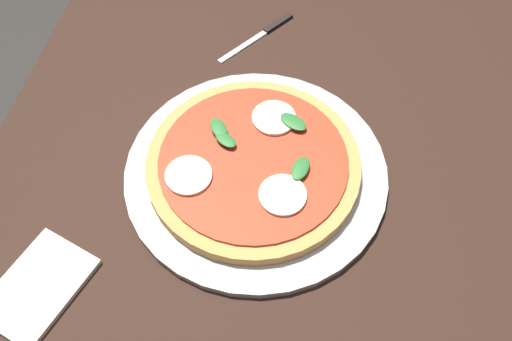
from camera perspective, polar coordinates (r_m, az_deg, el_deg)
The scene contains 5 objects.
dining_table at distance 0.81m, azimuth 2.59°, elevation -9.19°, with size 1.59×0.87×0.72m.
serving_tray at distance 0.76m, azimuth 0.00°, elevation -0.17°, with size 0.36×0.36×0.01m, color #B2B2B7.
pizza at distance 0.75m, azimuth -0.29°, elevation 0.68°, with size 0.29×0.29×0.03m.
napkin at distance 0.74m, azimuth -21.38°, elevation -11.04°, with size 0.13×0.09×0.01m, color white.
knife at distance 0.95m, azimuth 0.98°, elevation 14.05°, with size 0.13×0.11×0.01m.
Camera 1 is at (-0.34, -0.02, 1.36)m, focal length 39.09 mm.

